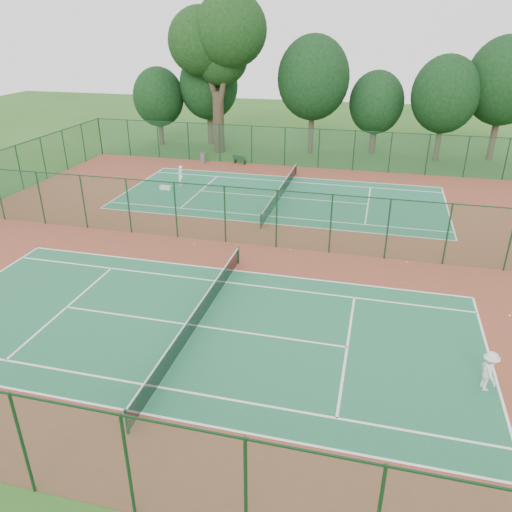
# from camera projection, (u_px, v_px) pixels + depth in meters

# --- Properties ---
(ground) EXTENTS (120.00, 120.00, 0.00)m
(ground) POSITION_uv_depth(u_px,v_px,m) (251.00, 245.00, 29.45)
(ground) COLOR #29561B
(ground) RESTS_ON ground
(red_pad) EXTENTS (40.00, 36.00, 0.01)m
(red_pad) POSITION_uv_depth(u_px,v_px,m) (251.00, 245.00, 29.45)
(red_pad) COLOR brown
(red_pad) RESTS_ON ground
(court_near) EXTENTS (23.77, 10.97, 0.01)m
(court_near) POSITION_uv_depth(u_px,v_px,m) (198.00, 326.00, 21.55)
(court_near) COLOR #1F6341
(court_near) RESTS_ON red_pad
(court_far) EXTENTS (23.77, 10.97, 0.01)m
(court_far) POSITION_uv_depth(u_px,v_px,m) (281.00, 197.00, 37.34)
(court_far) COLOR #216848
(court_far) RESTS_ON red_pad
(fence_north) EXTENTS (40.00, 0.09, 3.50)m
(fence_north) POSITION_uv_depth(u_px,v_px,m) (302.00, 148.00, 44.49)
(fence_north) COLOR #16442A
(fence_north) RESTS_ON ground
(fence_south) EXTENTS (40.00, 0.09, 3.50)m
(fence_south) POSITION_uv_depth(u_px,v_px,m) (74.00, 455.00, 12.91)
(fence_south) COLOR #194B2E
(fence_south) RESTS_ON ground
(fence_divider) EXTENTS (40.00, 0.09, 3.50)m
(fence_divider) POSITION_uv_depth(u_px,v_px,m) (250.00, 217.00, 28.70)
(fence_divider) COLOR #184826
(fence_divider) RESTS_ON ground
(tennis_net_near) EXTENTS (0.10, 12.90, 0.97)m
(tennis_net_near) POSITION_uv_depth(u_px,v_px,m) (197.00, 315.00, 21.32)
(tennis_net_near) COLOR #153A22
(tennis_net_near) RESTS_ON ground
(tennis_net_far) EXTENTS (0.10, 12.90, 0.97)m
(tennis_net_far) POSITION_uv_depth(u_px,v_px,m) (281.00, 191.00, 37.11)
(tennis_net_far) COLOR black
(tennis_net_far) RESTS_ON ground
(player_near) EXTENTS (0.82, 1.12, 1.56)m
(player_near) POSITION_uv_depth(u_px,v_px,m) (489.00, 371.00, 17.52)
(player_near) COLOR silver
(player_near) RESTS_ON court_near
(player_far) EXTENTS (0.46, 0.63, 1.60)m
(player_far) POSITION_uv_depth(u_px,v_px,m) (180.00, 176.00, 39.74)
(player_far) COLOR white
(player_far) RESTS_ON court_far
(trash_bin) EXTENTS (0.68, 0.68, 0.93)m
(trash_bin) POSITION_uv_depth(u_px,v_px,m) (203.00, 158.00, 46.32)
(trash_bin) COLOR slate
(trash_bin) RESTS_ON red_pad
(bench) EXTENTS (1.37, 0.81, 0.81)m
(bench) POSITION_uv_depth(u_px,v_px,m) (239.00, 160.00, 45.91)
(bench) COLOR black
(bench) RESTS_ON red_pad
(kit_bag) EXTENTS (0.86, 0.32, 0.32)m
(kit_bag) POSITION_uv_depth(u_px,v_px,m) (165.00, 188.00, 39.00)
(kit_bag) COLOR white
(kit_bag) RESTS_ON red_pad
(stray_ball_a) EXTENTS (0.07, 0.07, 0.07)m
(stray_ball_a) POSITION_uv_depth(u_px,v_px,m) (290.00, 249.00, 28.72)
(stray_ball_a) COLOR gold
(stray_ball_a) RESTS_ON red_pad
(stray_ball_b) EXTENTS (0.07, 0.07, 0.07)m
(stray_ball_b) POSITION_uv_depth(u_px,v_px,m) (407.00, 262.00, 27.21)
(stray_ball_b) COLOR yellow
(stray_ball_b) RESTS_ON red_pad
(stray_ball_c) EXTENTS (0.08, 0.08, 0.08)m
(stray_ball_c) POSITION_uv_depth(u_px,v_px,m) (195.00, 243.00, 29.54)
(stray_ball_c) COLOR #C2DE33
(stray_ball_c) RESTS_ON red_pad
(big_tree) EXTENTS (9.51, 6.96, 14.61)m
(big_tree) POSITION_uv_depth(u_px,v_px,m) (218.00, 41.00, 46.25)
(big_tree) COLOR #362A1D
(big_tree) RESTS_ON ground
(evergreen_row) EXTENTS (39.00, 5.00, 12.00)m
(evergreen_row) POSITION_uv_depth(u_px,v_px,m) (316.00, 151.00, 50.62)
(evergreen_row) COLOR black
(evergreen_row) RESTS_ON ground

